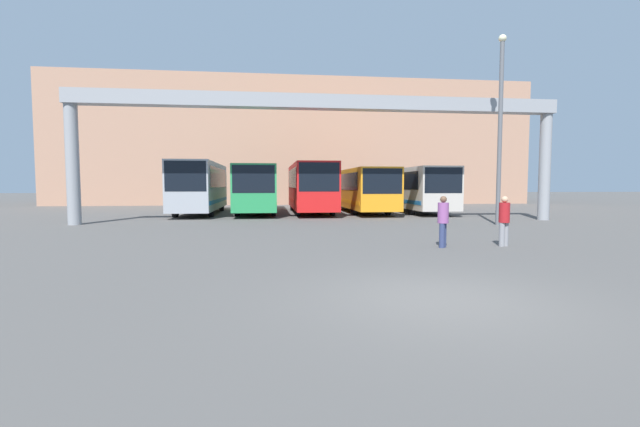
{
  "coord_description": "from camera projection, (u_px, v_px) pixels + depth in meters",
  "views": [
    {
      "loc": [
        -2.82,
        -6.75,
        1.92
      ],
      "look_at": [
        0.04,
        17.16,
        0.3
      ],
      "focal_mm": 24.0,
      "sensor_mm": 36.0,
      "label": 1
    }
  ],
  "objects": [
    {
      "name": "ground_plane",
      "position": [
        439.0,
        300.0,
        7.16
      ],
      "size": [
        200.0,
        200.0,
        0.0
      ],
      "primitive_type": "plane",
      "color": "#514F4C"
    },
    {
      "name": "building_backdrop",
      "position": [
        295.0,
        146.0,
        46.51
      ],
      "size": [
        46.94,
        12.0,
        12.29
      ],
      "color": "tan",
      "rests_on": "ground"
    },
    {
      "name": "overhead_gantry",
      "position": [
        324.0,
        117.0,
        21.62
      ],
      "size": [
        24.8,
        0.8,
        6.43
      ],
      "color": "gray",
      "rests_on": "ground"
    },
    {
      "name": "bus_slot_0",
      "position": [
        200.0,
        185.0,
        28.22
      ],
      "size": [
        2.43,
        10.23,
        3.32
      ],
      "color": "#999EA5",
      "rests_on": "ground"
    },
    {
      "name": "bus_slot_1",
      "position": [
        257.0,
        187.0,
        29.56
      ],
      "size": [
        2.57,
        12.05,
        3.11
      ],
      "color": "#268C4C",
      "rests_on": "ground"
    },
    {
      "name": "bus_slot_2",
      "position": [
        310.0,
        185.0,
        29.09
      ],
      "size": [
        2.53,
        10.25,
        3.28
      ],
      "color": "red",
      "rests_on": "ground"
    },
    {
      "name": "bus_slot_3",
      "position": [
        360.0,
        188.0,
        30.54
      ],
      "size": [
        2.56,
        12.27,
        2.96
      ],
      "color": "orange",
      "rests_on": "ground"
    },
    {
      "name": "bus_slot_4",
      "position": [
        412.0,
        187.0,
        30.33
      ],
      "size": [
        2.52,
        10.98,
        3.04
      ],
      "color": "beige",
      "rests_on": "ground"
    },
    {
      "name": "pedestrian_near_left",
      "position": [
        443.0,
        220.0,
        13.05
      ],
      "size": [
        0.33,
        0.33,
        1.58
      ],
      "rotation": [
        0.0,
        0.0,
        4.01
      ],
      "color": "navy",
      "rests_on": "ground"
    },
    {
      "name": "pedestrian_near_right",
      "position": [
        504.0,
        220.0,
        13.31
      ],
      "size": [
        0.33,
        0.33,
        1.57
      ],
      "rotation": [
        0.0,
        0.0,
        3.38
      ],
      "color": "gray",
      "rests_on": "ground"
    },
    {
      "name": "lamp_post",
      "position": [
        500.0,
        123.0,
        20.17
      ],
      "size": [
        0.36,
        0.36,
        8.92
      ],
      "color": "#595B60",
      "rests_on": "ground"
    }
  ]
}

